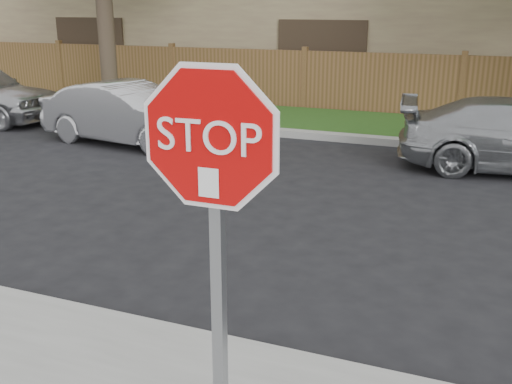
% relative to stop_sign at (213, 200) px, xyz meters
% --- Properties ---
extents(ground, '(90.00, 90.00, 0.00)m').
position_rel_stop_sign_xyz_m(ground, '(0.46, 1.48, -1.83)').
color(ground, black).
rests_on(ground, ground).
extents(far_curb, '(70.00, 0.30, 0.15)m').
position_rel_stop_sign_xyz_m(far_curb, '(0.46, 9.63, -1.75)').
color(far_curb, gray).
rests_on(far_curb, ground).
extents(grass_strip, '(70.00, 3.00, 0.12)m').
position_rel_stop_sign_xyz_m(grass_strip, '(0.46, 11.28, -1.77)').
color(grass_strip, '#1E4714').
rests_on(grass_strip, ground).
extents(fence, '(70.00, 0.12, 1.60)m').
position_rel_stop_sign_xyz_m(fence, '(0.46, 12.88, -1.03)').
color(fence, '#51391C').
rests_on(fence, ground).
extents(stop_sign, '(1.01, 0.13, 2.55)m').
position_rel_stop_sign_xyz_m(stop_sign, '(0.00, 0.00, 0.00)').
color(stop_sign, gray).
rests_on(stop_sign, sidewalk_near).
extents(sedan_left, '(3.98, 1.88, 1.26)m').
position_rel_stop_sign_xyz_m(sedan_left, '(-5.67, 7.73, -1.20)').
color(sedan_left, silver).
rests_on(sedan_left, ground).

